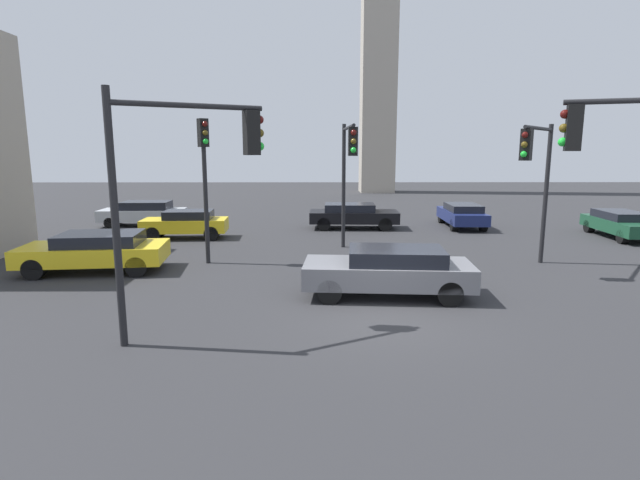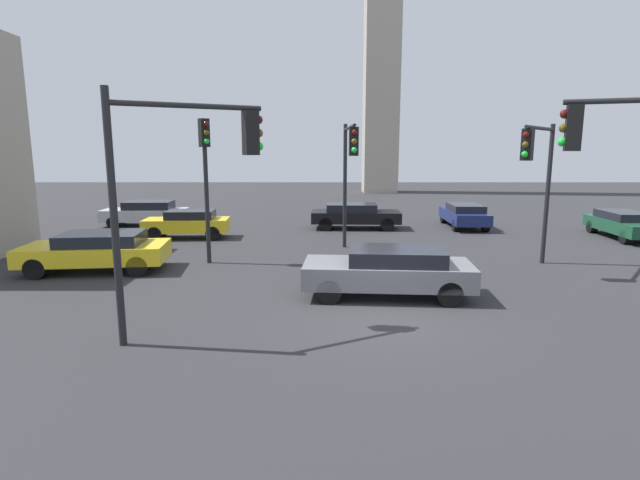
{
  "view_description": "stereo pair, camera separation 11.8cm",
  "coord_description": "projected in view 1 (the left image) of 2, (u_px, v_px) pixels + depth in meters",
  "views": [
    {
      "loc": [
        -1.78,
        -11.93,
        4.16
      ],
      "look_at": [
        -1.65,
        3.53,
        1.35
      ],
      "focal_mm": 27.81,
      "sensor_mm": 36.0,
      "label": 1
    },
    {
      "loc": [
        -1.66,
        -11.93,
        4.16
      ],
      "look_at": [
        -1.65,
        3.53,
        1.35
      ],
      "focal_mm": 27.81,
      "sensor_mm": 36.0,
      "label": 2
    }
  ],
  "objects": [
    {
      "name": "traffic_light_2",
      "position": [
        185.0,
        166.0,
        10.72
      ],
      "size": [
        3.04,
        1.7,
        5.42
      ],
      "rotation": [
        0.0,
        0.0,
        0.48
      ],
      "color": "black",
      "rests_on": "ground_plane"
    },
    {
      "name": "traffic_light_0",
      "position": [
        204.0,
        164.0,
        17.88
      ],
      "size": [
        0.45,
        0.49,
        5.28
      ],
      "rotation": [
        0.0,
        0.0,
        -0.96
      ],
      "color": "black",
      "rests_on": "ground_plane"
    },
    {
      "name": "skyline_tower",
      "position": [
        380.0,
        14.0,
        47.33
      ],
      "size": [
        3.32,
        3.32,
        33.96
      ],
      "primitive_type": "cube",
      "color": "#A89E8E",
      "rests_on": "ground_plane"
    },
    {
      "name": "traffic_light_4",
      "position": [
        537.0,
        166.0,
        16.91
      ],
      "size": [
        2.05,
        2.45,
        5.09
      ],
      "rotation": [
        0.0,
        0.0,
        -2.26
      ],
      "color": "black",
      "rests_on": "ground_plane"
    },
    {
      "name": "traffic_light_3",
      "position": [
        348.0,
        160.0,
        19.24
      ],
      "size": [
        0.37,
        3.85,
        5.25
      ],
      "rotation": [
        0.0,
        0.0,
        -1.54
      ],
      "color": "black",
      "rests_on": "ground_plane"
    },
    {
      "name": "car_0",
      "position": [
        622.0,
        223.0,
        23.82
      ],
      "size": [
        2.13,
        4.72,
        1.27
      ],
      "rotation": [
        0.0,
        0.0,
        -1.63
      ],
      "color": "#19472D",
      "rests_on": "ground_plane"
    },
    {
      "name": "car_7",
      "position": [
        353.0,
        215.0,
        26.62
      ],
      "size": [
        4.78,
        2.16,
        1.34
      ],
      "rotation": [
        0.0,
        0.0,
        -0.04
      ],
      "color": "black",
      "rests_on": "ground_plane"
    },
    {
      "name": "ground_plane",
      "position": [
        387.0,
        317.0,
        12.5
      ],
      "size": [
        107.8,
        107.8,
        0.0
      ],
      "primitive_type": "plane",
      "color": "#2D2D30"
    },
    {
      "name": "car_2",
      "position": [
        390.0,
        270.0,
        14.22
      ],
      "size": [
        4.92,
        2.32,
        1.41
      ],
      "rotation": [
        0.0,
        0.0,
        3.07
      ],
      "color": "slate",
      "rests_on": "ground_plane"
    },
    {
      "name": "car_4",
      "position": [
        186.0,
        223.0,
        23.62
      ],
      "size": [
        4.02,
        1.87,
        1.34
      ],
      "rotation": [
        0.0,
        0.0,
        3.19
      ],
      "color": "yellow",
      "rests_on": "ground_plane"
    },
    {
      "name": "car_5",
      "position": [
        96.0,
        251.0,
        17.13
      ],
      "size": [
        4.97,
        2.67,
        1.35
      ],
      "rotation": [
        0.0,
        0.0,
        3.25
      ],
      "color": "yellow",
      "rests_on": "ground_plane"
    },
    {
      "name": "car_3",
      "position": [
        144.0,
        213.0,
        27.61
      ],
      "size": [
        4.61,
        1.99,
        1.36
      ],
      "rotation": [
        0.0,
        0.0,
        3.17
      ],
      "color": "#ADB2B7",
      "rests_on": "ground_plane"
    },
    {
      "name": "car_1",
      "position": [
        462.0,
        214.0,
        27.12
      ],
      "size": [
        1.97,
        4.51,
        1.29
      ],
      "rotation": [
        0.0,
        0.0,
        1.54
      ],
      "color": "navy",
      "rests_on": "ground_plane"
    }
  ]
}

